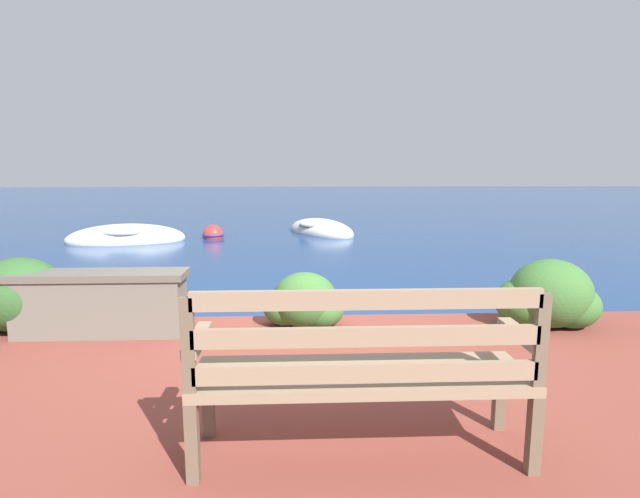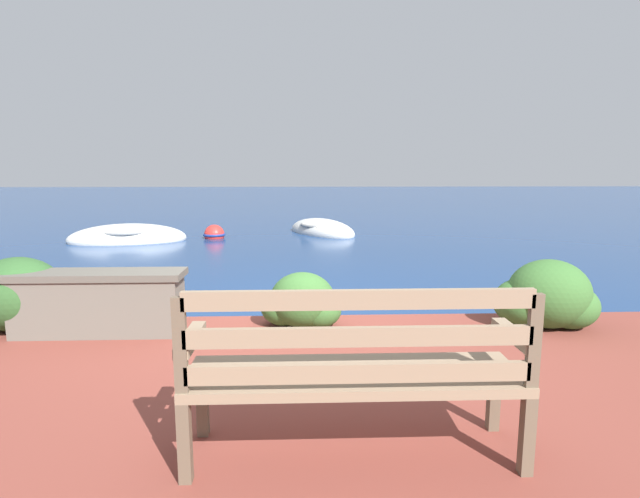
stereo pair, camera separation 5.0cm
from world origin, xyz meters
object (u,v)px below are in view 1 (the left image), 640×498
(rowboat_nearest, at_px, (126,239))
(rowboat_mid, at_px, (321,231))
(mooring_buoy, at_px, (213,235))
(park_bench, at_px, (362,368))

(rowboat_nearest, distance_m, rowboat_mid, 4.73)
(rowboat_nearest, xyz_separation_m, mooring_buoy, (1.91, 0.47, 0.02))
(mooring_buoy, bearing_deg, rowboat_nearest, -166.10)
(park_bench, bearing_deg, mooring_buoy, 98.69)
(rowboat_mid, xyz_separation_m, mooring_buoy, (-2.64, -0.81, 0.03))
(park_bench, xyz_separation_m, mooring_buoy, (-2.38, 9.72, -0.62))
(park_bench, height_order, rowboat_nearest, park_bench)
(rowboat_nearest, bearing_deg, park_bench, -76.72)
(park_bench, xyz_separation_m, rowboat_mid, (0.27, 10.53, -0.65))
(rowboat_mid, distance_m, mooring_buoy, 2.76)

